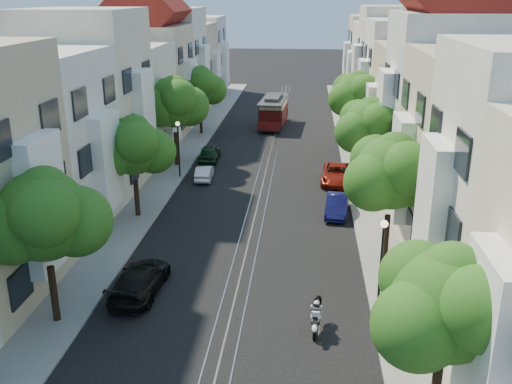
% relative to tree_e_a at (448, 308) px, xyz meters
% --- Properties ---
extents(ground, '(200.00, 200.00, 0.00)m').
position_rel_tree_e_a_xyz_m(ground, '(-7.26, 31.02, -4.40)').
color(ground, black).
rests_on(ground, ground).
extents(sidewalk_east, '(2.50, 80.00, 0.12)m').
position_rel_tree_e_a_xyz_m(sidewalk_east, '(-0.01, 31.02, -4.34)').
color(sidewalk_east, gray).
rests_on(sidewalk_east, ground).
extents(sidewalk_west, '(2.50, 80.00, 0.12)m').
position_rel_tree_e_a_xyz_m(sidewalk_west, '(-14.51, 31.02, -4.34)').
color(sidewalk_west, gray).
rests_on(sidewalk_west, ground).
extents(rail_left, '(0.06, 80.00, 0.02)m').
position_rel_tree_e_a_xyz_m(rail_left, '(-7.81, 31.02, -4.39)').
color(rail_left, gray).
rests_on(rail_left, ground).
extents(rail_slot, '(0.06, 80.00, 0.02)m').
position_rel_tree_e_a_xyz_m(rail_slot, '(-7.26, 31.02, -4.39)').
color(rail_slot, gray).
rests_on(rail_slot, ground).
extents(rail_right, '(0.06, 80.00, 0.02)m').
position_rel_tree_e_a_xyz_m(rail_right, '(-6.71, 31.02, -4.39)').
color(rail_right, gray).
rests_on(rail_right, ground).
extents(lane_line, '(0.08, 80.00, 0.01)m').
position_rel_tree_e_a_xyz_m(lane_line, '(-7.26, 31.02, -4.40)').
color(lane_line, tan).
rests_on(lane_line, ground).
extents(townhouses_east, '(7.75, 72.00, 12.00)m').
position_rel_tree_e_a_xyz_m(townhouses_east, '(4.61, 30.94, 0.79)').
color(townhouses_east, beige).
rests_on(townhouses_east, ground).
extents(townhouses_west, '(7.75, 72.00, 11.76)m').
position_rel_tree_e_a_xyz_m(townhouses_west, '(-19.13, 30.94, 0.68)').
color(townhouses_west, silver).
rests_on(townhouses_west, ground).
extents(tree_e_a, '(4.72, 3.87, 6.27)m').
position_rel_tree_e_a_xyz_m(tree_e_a, '(0.00, 0.00, 0.00)').
color(tree_e_a, black).
rests_on(tree_e_a, ground).
extents(tree_e_b, '(4.93, 4.08, 6.68)m').
position_rel_tree_e_a_xyz_m(tree_e_b, '(0.00, 12.00, 0.34)').
color(tree_e_b, black).
rests_on(tree_e_b, ground).
extents(tree_e_c, '(4.84, 3.99, 6.52)m').
position_rel_tree_e_a_xyz_m(tree_e_c, '(0.00, 23.00, 0.20)').
color(tree_e_c, black).
rests_on(tree_e_c, ground).
extents(tree_e_d, '(5.01, 4.16, 6.85)m').
position_rel_tree_e_a_xyz_m(tree_e_d, '(0.00, 34.00, 0.47)').
color(tree_e_d, black).
rests_on(tree_e_d, ground).
extents(tree_w_a, '(4.93, 4.08, 6.68)m').
position_rel_tree_e_a_xyz_m(tree_w_a, '(-14.40, 5.00, 0.34)').
color(tree_w_a, black).
rests_on(tree_w_a, ground).
extents(tree_w_b, '(4.72, 3.87, 6.27)m').
position_rel_tree_e_a_xyz_m(tree_w_b, '(-14.40, 17.00, 0.00)').
color(tree_w_b, black).
rests_on(tree_w_b, ground).
extents(tree_w_c, '(5.13, 4.28, 7.09)m').
position_rel_tree_e_a_xyz_m(tree_w_c, '(-14.40, 28.00, 0.67)').
color(tree_w_c, black).
rests_on(tree_w_c, ground).
extents(tree_w_d, '(4.84, 3.99, 6.52)m').
position_rel_tree_e_a_xyz_m(tree_w_d, '(-14.40, 39.00, 0.20)').
color(tree_w_d, black).
rests_on(tree_w_d, ground).
extents(lamp_east, '(0.32, 0.32, 4.16)m').
position_rel_tree_e_a_xyz_m(lamp_east, '(-0.96, 7.02, -1.55)').
color(lamp_east, black).
rests_on(lamp_east, ground).
extents(lamp_west, '(0.32, 0.32, 4.16)m').
position_rel_tree_e_a_xyz_m(lamp_west, '(-13.56, 25.02, -1.55)').
color(lamp_west, black).
rests_on(lamp_west, ground).
extents(sportbike_rider, '(0.52, 1.91, 1.32)m').
position_rel_tree_e_a_xyz_m(sportbike_rider, '(-3.66, 5.27, -3.65)').
color(sportbike_rider, black).
rests_on(sportbike_rider, ground).
extents(cable_car, '(2.87, 7.74, 2.92)m').
position_rel_tree_e_a_xyz_m(cable_car, '(-7.61, 43.06, -2.67)').
color(cable_car, black).
rests_on(cable_car, ground).
extents(parked_car_e_mid, '(1.66, 3.86, 1.24)m').
position_rel_tree_e_a_xyz_m(parked_car_e_mid, '(-2.21, 18.48, -3.78)').
color(parked_car_e_mid, '#0C0C3D').
rests_on(parked_car_e_mid, ground).
extents(parked_car_e_far, '(2.59, 4.91, 1.32)m').
position_rel_tree_e_a_xyz_m(parked_car_e_far, '(-1.90, 24.88, -3.74)').
color(parked_car_e_far, maroon).
rests_on(parked_car_e_far, ground).
extents(parked_car_w_near, '(2.09, 4.77, 1.36)m').
position_rel_tree_e_a_xyz_m(parked_car_w_near, '(-11.66, 7.72, -3.72)').
color(parked_car_w_near, black).
rests_on(parked_car_w_near, ground).
extents(parked_car_w_mid, '(1.30, 3.26, 1.06)m').
position_rel_tree_e_a_xyz_m(parked_car_w_mid, '(-11.66, 24.78, -3.87)').
color(parked_car_w_mid, silver).
rests_on(parked_car_w_mid, ground).
extents(parked_car_w_far, '(1.71, 3.95, 1.33)m').
position_rel_tree_e_a_xyz_m(parked_car_w_far, '(-12.11, 29.78, -3.73)').
color(parked_car_w_far, '#143319').
rests_on(parked_car_w_far, ground).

